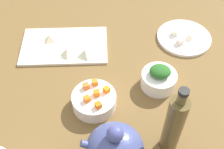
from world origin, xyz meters
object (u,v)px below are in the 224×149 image
(bowl_carrots, at_px, (94,101))
(teapot, at_px, (115,148))
(plate_tofu, at_px, (184,38))
(bottle_0, at_px, (174,125))
(bowl_greens, at_px, (159,80))
(cutting_board, at_px, (64,46))

(bowl_carrots, xyz_separation_m, teapot, (-0.07, 0.19, 0.04))
(plate_tofu, height_order, bottle_0, bottle_0)
(bowl_carrots, bearing_deg, bowl_greens, -157.05)
(bowl_greens, bearing_deg, teapot, 62.67)
(cutting_board, height_order, bottle_0, bottle_0)
(bottle_0, bearing_deg, teapot, 17.73)
(teapot, distance_m, bottle_0, 0.17)
(bowl_carrots, relative_size, bottle_0, 0.54)
(teapot, bearing_deg, bowl_greens, -117.33)
(plate_tofu, bearing_deg, bottle_0, 77.19)
(cutting_board, bearing_deg, plate_tofu, -172.52)
(bowl_carrots, bearing_deg, teapot, 111.14)
(cutting_board, xyz_separation_m, plate_tofu, (-0.48, -0.06, 0.00))
(teapot, xyz_separation_m, bottle_0, (-0.16, -0.05, 0.05))
(cutting_board, distance_m, teapot, 0.51)
(plate_tofu, distance_m, bowl_carrots, 0.48)
(plate_tofu, relative_size, bowl_carrots, 1.50)
(cutting_board, distance_m, bottle_0, 0.56)
(plate_tofu, relative_size, teapot, 1.23)
(teapot, bearing_deg, bottle_0, -162.27)
(cutting_board, bearing_deg, bowl_carrots, 116.73)
(teapot, bearing_deg, bowl_carrots, -68.86)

